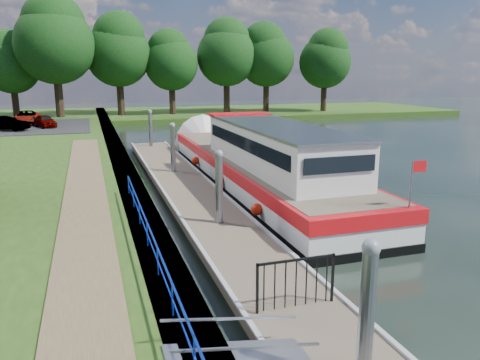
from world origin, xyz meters
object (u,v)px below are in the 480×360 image
object	(u,v)px
car_b	(5,124)
car_d	(26,118)
pontoon	(192,196)
car_a	(45,121)
barge	(253,162)

from	to	relation	value
car_b	car_d	distance (m)	4.92
pontoon	car_a	xyz separation A→B (m)	(-7.65, 24.12, 1.18)
pontoon	car_b	world-z (taller)	car_b
barge	car_d	bearing A→B (deg)	117.70
pontoon	car_d	distance (m)	28.64
pontoon	car_b	bearing A→B (deg)	115.24
barge	car_d	world-z (taller)	barge
pontoon	barge	distance (m)	4.31
barge	car_a	bearing A→B (deg)	117.16
car_a	car_d	xyz separation A→B (m)	(-1.78, 2.89, 0.08)
car_a	car_b	bearing A→B (deg)	-166.77
barge	car_b	xyz separation A→B (m)	(-14.06, 20.01, 0.33)
car_b	pontoon	bearing A→B (deg)	-138.18
pontoon	car_a	world-z (taller)	car_a
barge	car_a	world-z (taller)	barge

